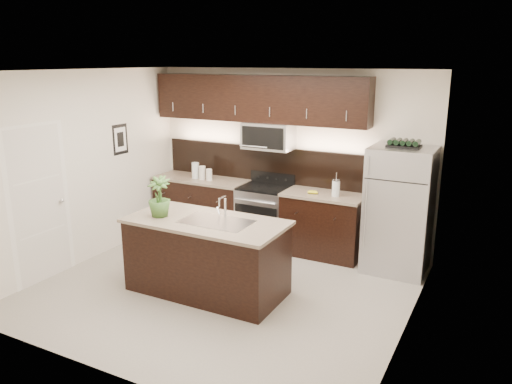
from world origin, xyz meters
TOP-DOWN VIEW (x-y plane):
  - ground at (0.00, 0.00)m, footprint 4.50×4.50m
  - room_walls at (-0.11, -0.04)m, footprint 4.52×4.02m
  - counter_run at (-0.46, 1.69)m, footprint 3.51×0.65m
  - upper_fixtures at (-0.43, 1.84)m, footprint 3.49×0.40m
  - island at (-0.14, -0.14)m, footprint 1.96×0.96m
  - sink_faucet at (0.01, -0.13)m, footprint 0.84×0.50m
  - refrigerator at (1.80, 1.63)m, footprint 0.83×0.75m
  - wine_rack at (1.80, 1.63)m, footprint 0.42×0.26m
  - plant at (-0.73, -0.27)m, footprint 0.36×0.36m
  - canisters at (-1.39, 1.63)m, footprint 0.39×0.13m
  - french_press at (0.90, 1.64)m, footprint 0.12×0.12m
  - bananas at (0.52, 1.61)m, footprint 0.17×0.15m

SIDE VIEW (x-z plane):
  - ground at x=0.00m, z-range 0.00..0.00m
  - counter_run at x=-0.46m, z-range 0.00..0.94m
  - island at x=-0.14m, z-range 0.00..0.94m
  - refrigerator at x=1.80m, z-range 0.00..1.72m
  - sink_faucet at x=0.01m, z-range 0.81..1.10m
  - bananas at x=0.52m, z-range 0.94..0.99m
  - canisters at x=-1.39m, z-range 0.92..1.18m
  - french_press at x=0.90m, z-range 0.90..1.23m
  - plant at x=-0.73m, z-range 0.94..1.44m
  - room_walls at x=-0.11m, z-range 0.34..3.05m
  - wine_rack at x=1.80m, z-range 1.72..1.82m
  - upper_fixtures at x=-0.43m, z-range 1.31..2.97m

